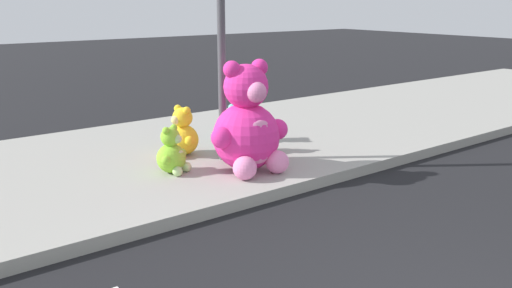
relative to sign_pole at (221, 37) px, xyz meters
The scene contains 7 objects.
sidewalk 2.19m from the sign_pole, 141.29° to the left, with size 28.00×4.40×0.15m, color #9E9B93.
sign_pole is the anchor object (origin of this frame).
plush_pink_large 1.27m from the sign_pole, 90.13° to the right, with size 1.12×0.99×1.45m.
plush_yellow 1.55m from the sign_pole, 123.33° to the left, with size 0.50×0.55×0.72m.
plush_teal 1.74m from the sign_pole, 42.50° to the left, with size 0.53×0.51×0.73m.
plush_lime 1.69m from the sign_pole, behind, with size 0.44×0.45×0.63m.
plush_red 1.59m from the sign_pole, ahead, with size 0.44×0.39×0.57m.
Camera 1 is at (-2.93, -1.60, 2.33)m, focal length 37.09 mm.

